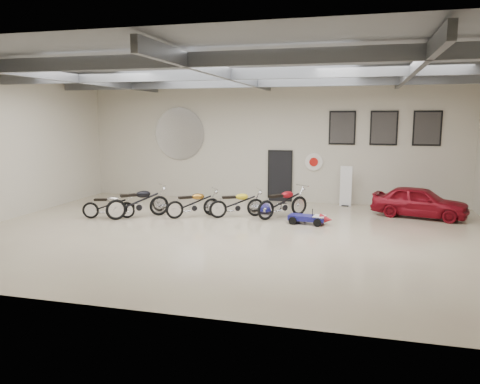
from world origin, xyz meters
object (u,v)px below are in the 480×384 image
(banner_stand, at_px, (346,185))
(motorcycle_yellow, at_px, (237,203))
(go_kart, at_px, (311,216))
(motorcycle_gold, at_px, (193,203))
(motorcycle_black, at_px, (138,202))
(motorcycle_red, at_px, (283,202))
(vintage_car, at_px, (420,202))
(motorcycle_silver, at_px, (109,205))

(banner_stand, xyz_separation_m, motorcycle_yellow, (-3.65, -3.15, -0.34))
(motorcycle_yellow, relative_size, go_kart, 1.33)
(banner_stand, xyz_separation_m, go_kart, (-0.99, -3.61, -0.58))
(banner_stand, height_order, go_kart, banner_stand)
(motorcycle_gold, bearing_deg, motorcycle_black, 159.08)
(motorcycle_gold, xyz_separation_m, motorcycle_red, (3.08, 0.74, 0.05))
(banner_stand, xyz_separation_m, motorcycle_black, (-7.01, -4.13, -0.27))
(banner_stand, relative_size, vintage_car, 0.52)
(motorcycle_gold, xyz_separation_m, vintage_car, (7.76, 2.05, 0.04))
(motorcycle_red, xyz_separation_m, go_kart, (1.07, -0.80, -0.29))
(motorcycle_silver, height_order, go_kart, motorcycle_silver)
(motorcycle_silver, height_order, motorcycle_red, motorcycle_red)
(motorcycle_gold, distance_m, motorcycle_yellow, 1.55)
(banner_stand, relative_size, go_kart, 1.15)
(motorcycle_black, relative_size, motorcycle_red, 1.03)
(motorcycle_gold, bearing_deg, go_kart, -39.28)
(motorcycle_yellow, bearing_deg, motorcycle_silver, 167.77)
(motorcycle_gold, height_order, motorcycle_yellow, same)
(motorcycle_silver, relative_size, motorcycle_yellow, 0.91)
(motorcycle_silver, xyz_separation_m, vintage_car, (10.58, 2.99, 0.09))
(banner_stand, xyz_separation_m, motorcycle_silver, (-7.96, -4.49, -0.38))
(motorcycle_silver, distance_m, motorcycle_black, 1.02)
(motorcycle_black, height_order, motorcycle_yellow, motorcycle_black)
(motorcycle_yellow, bearing_deg, vintage_car, -14.62)
(banner_stand, height_order, motorcycle_red, banner_stand)
(motorcycle_gold, relative_size, motorcycle_red, 0.91)
(banner_stand, distance_m, motorcycle_silver, 9.15)
(motorcycle_gold, distance_m, motorcycle_red, 3.17)
(motorcycle_red, bearing_deg, motorcycle_silver, 147.36)
(go_kart, xyz_separation_m, vintage_car, (3.61, 2.11, 0.29))
(motorcycle_black, relative_size, go_kart, 1.51)
(motorcycle_yellow, distance_m, vintage_car, 6.48)
(motorcycle_yellow, height_order, vintage_car, vintage_car)
(go_kart, bearing_deg, banner_stand, 81.57)
(motorcycle_silver, bearing_deg, motorcycle_black, 2.83)
(motorcycle_silver, height_order, motorcycle_black, motorcycle_black)
(motorcycle_gold, bearing_deg, vintage_car, -23.67)
(motorcycle_silver, height_order, vintage_car, vintage_car)
(motorcycle_gold, distance_m, vintage_car, 8.03)
(motorcycle_silver, bearing_deg, vintage_car, -1.84)
(banner_stand, bearing_deg, motorcycle_black, -143.92)
(motorcycle_black, bearing_deg, vintage_car, -28.21)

